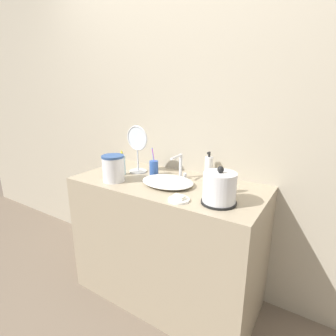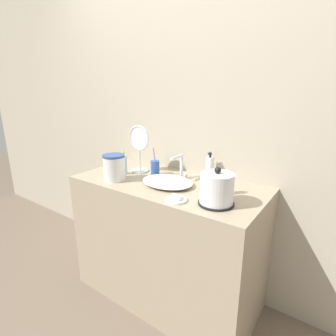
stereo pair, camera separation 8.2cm
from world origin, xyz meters
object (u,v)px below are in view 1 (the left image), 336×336
shampoo_bottle (122,165)px  faucet (180,165)px  electric_kettle (219,189)px  toothbrush_cup (154,168)px  mouthwash_bottle (209,167)px  water_pitcher (113,168)px  lotion_bottle (226,184)px  vanity_mirror (137,147)px

shampoo_bottle → faucet: bearing=19.5°
electric_kettle → toothbrush_cup: (-0.58, 0.22, -0.03)m
faucet → mouthwash_bottle: 0.20m
toothbrush_cup → water_pitcher: 0.29m
mouthwash_bottle → water_pitcher: size_ratio=1.05×
lotion_bottle → mouthwash_bottle: mouthwash_bottle is taller
toothbrush_cup → water_pitcher: bearing=-121.2°
lotion_bottle → toothbrush_cup: bearing=174.4°
electric_kettle → lotion_bottle: bearing=98.2°
lotion_bottle → vanity_mirror: 0.72m
vanity_mirror → electric_kettle: bearing=-16.6°
lotion_bottle → vanity_mirror: vanity_mirror is taller
toothbrush_cup → shampoo_bottle: bearing=-150.8°
faucet → electric_kettle: electric_kettle is taller
faucet → lotion_bottle: (0.36, -0.08, -0.04)m
toothbrush_cup → mouthwash_bottle: toothbrush_cup is taller
toothbrush_cup → shampoo_bottle: (-0.20, -0.11, 0.02)m
lotion_bottle → mouthwash_bottle: bearing=134.2°
mouthwash_bottle → vanity_mirror: size_ratio=0.53×
toothbrush_cup → vanity_mirror: vanity_mirror is taller
faucet → vanity_mirror: 0.36m
shampoo_bottle → water_pitcher: size_ratio=1.04×
lotion_bottle → mouthwash_bottle: 0.29m
toothbrush_cup → vanity_mirror: bearing=179.8°
vanity_mirror → lotion_bottle: bearing=-4.5°
faucet → water_pitcher: size_ratio=0.97×
electric_kettle → toothbrush_cup: size_ratio=1.03×
toothbrush_cup → lotion_bottle: 0.56m
toothbrush_cup → shampoo_bottle: toothbrush_cup is taller
vanity_mirror → water_pitcher: bearing=-91.3°
lotion_bottle → shampoo_bottle: shampoo_bottle is taller
faucet → shampoo_bottle: (-0.40, -0.14, -0.02)m
lotion_bottle → water_pitcher: water_pitcher is taller
water_pitcher → lotion_bottle: bearing=15.4°
electric_kettle → mouthwash_bottle: (-0.23, 0.37, -0.00)m
toothbrush_cup → faucet: bearing=8.5°
electric_kettle → water_pitcher: bearing=-177.4°
faucet → lotion_bottle: 0.37m
electric_kettle → toothbrush_cup: bearing=159.6°
faucet → toothbrush_cup: bearing=-171.5°
faucet → water_pitcher: 0.45m
faucet → mouthwash_bottle: bearing=39.1°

